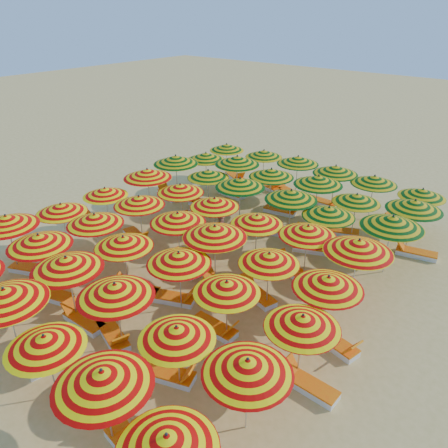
{
  "coord_description": "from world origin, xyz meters",
  "views": [
    {
      "loc": [
        10.56,
        -12.3,
        10.01
      ],
      "look_at": [
        0.0,
        0.5,
        1.6
      ],
      "focal_mm": 35.0,
      "sensor_mm": 36.0,
      "label": 1
    }
  ],
  "objects_px": {
    "umbrella_4": "(102,378)",
    "lounger_5": "(113,336)",
    "umbrella_45": "(336,170)",
    "umbrella_47": "(422,193)",
    "umbrella_41": "(415,205)",
    "lounger_20": "(168,194)",
    "umbrella_11": "(248,367)",
    "umbrella_5": "(167,442)",
    "lounger_14": "(221,286)",
    "umbrella_26": "(214,203)",
    "umbrella_43": "(264,154)",
    "umbrella_46": "(374,180)",
    "lounger_31": "(324,202)",
    "umbrella_33": "(291,195)",
    "lounger_9": "(215,327)",
    "lounger_24": "(231,193)",
    "lounger_1": "(130,446)",
    "umbrella_14": "(123,242)",
    "lounger_11": "(100,224)",
    "lounger_26": "(340,231)",
    "lounger_30": "(287,191)",
    "umbrella_3": "(45,342)",
    "umbrella_24": "(147,174)",
    "umbrella_7": "(39,240)",
    "umbrella_28": "(308,231)",
    "umbrella_44": "(298,160)",
    "lounger_17": "(193,226)",
    "umbrella_13": "(95,219)",
    "lounger_29": "(269,186)",
    "lounger_32": "(401,226)",
    "umbrella_10": "(177,333)",
    "umbrella_19": "(139,201)",
    "lounger_0": "(33,359)",
    "lounger_23": "(311,248)",
    "umbrella_17": "(303,322)",
    "umbrella_37": "(237,160)",
    "umbrella_21": "(215,232)",
    "lounger_28": "(235,177)",
    "umbrella_30": "(176,160)",
    "lounger_8": "(173,298)",
    "umbrella_25": "(180,189)",
    "lounger_13": "(185,266)",
    "umbrella_23": "(328,283)",
    "umbrella_6": "(6,221)",
    "lounger_2": "(31,269)",
    "umbrella_8": "(67,263)",
    "umbrella_9": "(115,290)",
    "lounger_22": "(281,232)",
    "umbrella_15": "(179,258)",
    "lounger_12": "(136,236)",
    "beachgoer_b": "(222,229)",
    "beachgoer_a": "(190,223)",
    "lounger_4": "(83,320)",
    "lounger_7": "(136,290)",
    "lounger_3": "(50,294)",
    "lounger_21": "(203,203)",
    "lounger_15": "(256,294)",
    "umbrella_39": "(318,180)"
  },
  "relations": [
    {
      "from": "lounger_17",
      "to": "umbrella_13",
      "type": "bearing_deg",
      "value": 92.01
    },
    {
      "from": "umbrella_23",
      "to": "lounger_4",
      "type": "distance_m",
      "value": 8.46
    },
    {
      "from": "umbrella_6",
      "to": "lounger_22",
      "type": "height_order",
      "value": "umbrella_6"
    },
    {
      "from": "umbrella_33",
      "to": "lounger_9",
      "type": "distance_m",
      "value": 7.68
    },
    {
      "from": "umbrella_5",
      "to": "lounger_14",
      "type": "bearing_deg",
      "value": 122.18
    },
    {
      "from": "umbrella_21",
      "to": "umbrella_5",
      "type": "bearing_deg",
      "value": -55.83
    },
    {
      "from": "umbrella_41",
      "to": "lounger_20",
      "type": "bearing_deg",
      "value": -168.63
    },
    {
      "from": "lounger_30",
      "to": "beachgoer_a",
      "type": "height_order",
      "value": "beachgoer_a"
    },
    {
      "from": "umbrella_21",
      "to": "lounger_28",
      "type": "distance_m",
      "value": 11.8
    },
    {
      "from": "lounger_31",
      "to": "beachgoer_a",
      "type": "distance_m",
      "value": 8.02
    },
    {
      "from": "lounger_8",
      "to": "umbrella_24",
      "type": "bearing_deg",
      "value": 120.7
    },
    {
      "from": "lounger_24",
      "to": "lounger_31",
      "type": "bearing_deg",
      "value": -148.31
    },
    {
      "from": "umbrella_10",
      "to": "umbrella_19",
      "type": "xyz_separation_m",
      "value": [
        -7.4,
        5.03,
        0.13
      ]
    },
    {
      "from": "umbrella_15",
      "to": "lounger_12",
      "type": "bearing_deg",
      "value": 155.87
    },
    {
      "from": "umbrella_14",
      "to": "lounger_11",
      "type": "bearing_deg",
      "value": 154.5
    },
    {
      "from": "lounger_17",
      "to": "lounger_13",
      "type": "bearing_deg",
      "value": 138.6
    },
    {
      "from": "lounger_0",
      "to": "lounger_23",
      "type": "distance_m",
      "value": 12.02
    },
    {
      "from": "lounger_1",
      "to": "lounger_9",
      "type": "distance_m",
      "value": 4.9
    },
    {
      "from": "umbrella_46",
      "to": "lounger_31",
      "type": "relative_size",
      "value": 1.41
    },
    {
      "from": "umbrella_45",
      "to": "umbrella_47",
      "type": "relative_size",
      "value": 1.17
    },
    {
      "from": "umbrella_4",
      "to": "lounger_5",
      "type": "xyz_separation_m",
      "value": [
        -3.09,
        2.41,
        -2.09
      ]
    },
    {
      "from": "lounger_3",
      "to": "lounger_21",
      "type": "relative_size",
      "value": 1.0
    },
    {
      "from": "umbrella_9",
      "to": "umbrella_11",
      "type": "height_order",
      "value": "umbrella_9"
    },
    {
      "from": "lounger_2",
      "to": "lounger_22",
      "type": "relative_size",
      "value": 0.99
    },
    {
      "from": "beachgoer_b",
      "to": "umbrella_41",
      "type": "bearing_deg",
      "value": -64.07
    },
    {
      "from": "umbrella_39",
      "to": "lounger_30",
      "type": "bearing_deg",
      "value": 143.67
    },
    {
      "from": "umbrella_11",
      "to": "umbrella_41",
      "type": "height_order",
      "value": "umbrella_41"
    },
    {
      "from": "lounger_15",
      "to": "lounger_21",
      "type": "relative_size",
      "value": 1.0
    },
    {
      "from": "umbrella_33",
      "to": "umbrella_5",
      "type": "bearing_deg",
      "value": -69.31
    },
    {
      "from": "umbrella_6",
      "to": "lounger_2",
      "type": "xyz_separation_m",
      "value": [
        0.59,
        0.26,
        -2.13
      ]
    },
    {
      "from": "umbrella_33",
      "to": "lounger_13",
      "type": "relative_size",
      "value": 1.58
    },
    {
      "from": "umbrella_11",
      "to": "umbrella_30",
      "type": "xyz_separation_m",
      "value": [
        -12.12,
        9.62,
        0.17
      ]
    },
    {
      "from": "umbrella_7",
      "to": "lounger_29",
      "type": "bearing_deg",
      "value": 86.98
    },
    {
      "from": "umbrella_23",
      "to": "lounger_9",
      "type": "height_order",
      "value": "umbrella_23"
    },
    {
      "from": "umbrella_28",
      "to": "umbrella_44",
      "type": "height_order",
      "value": "umbrella_44"
    },
    {
      "from": "umbrella_3",
      "to": "lounger_4",
      "type": "xyz_separation_m",
      "value": [
        -2.12,
        2.33,
        -1.85
      ]
    },
    {
      "from": "umbrella_25",
      "to": "lounger_20",
      "type": "bearing_deg",
      "value": 145.71
    },
    {
      "from": "umbrella_44",
      "to": "lounger_7",
      "type": "height_order",
      "value": "umbrella_44"
    },
    {
      "from": "lounger_24",
      "to": "lounger_13",
      "type": "bearing_deg",
      "value": 121.58
    },
    {
      "from": "umbrella_26",
      "to": "umbrella_43",
      "type": "bearing_deg",
      "value": 108.34
    },
    {
      "from": "umbrella_7",
      "to": "lounger_5",
      "type": "distance_m",
      "value": 4.71
    },
    {
      "from": "umbrella_8",
      "to": "umbrella_9",
      "type": "bearing_deg",
      "value": 1.99
    },
    {
      "from": "umbrella_3",
      "to": "umbrella_24",
      "type": "relative_size",
      "value": 0.79
    },
    {
      "from": "lounger_29",
      "to": "lounger_32",
      "type": "bearing_deg",
      "value": 14.81
    },
    {
      "from": "umbrella_17",
      "to": "umbrella_21",
      "type": "distance_m",
      "value": 5.55
    },
    {
      "from": "umbrella_24",
      "to": "lounger_29",
      "type": "bearing_deg",
      "value": 68.04
    },
    {
      "from": "lounger_26",
      "to": "lounger_30",
      "type": "height_order",
      "value": "same"
    },
    {
      "from": "lounger_3",
      "to": "lounger_23",
      "type": "relative_size",
      "value": 1.0
    },
    {
      "from": "umbrella_17",
      "to": "umbrella_37",
      "type": "relative_size",
      "value": 0.89
    },
    {
      "from": "umbrella_47",
      "to": "lounger_3",
      "type": "height_order",
      "value": "umbrella_47"
    }
  ]
}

